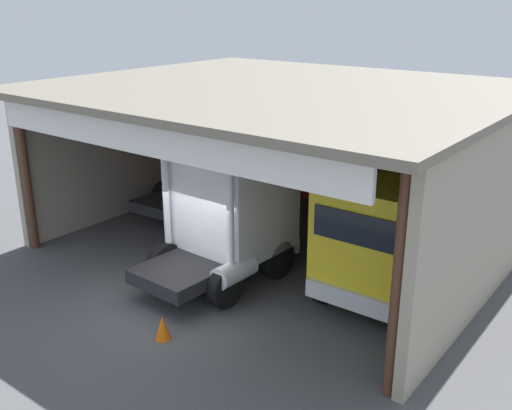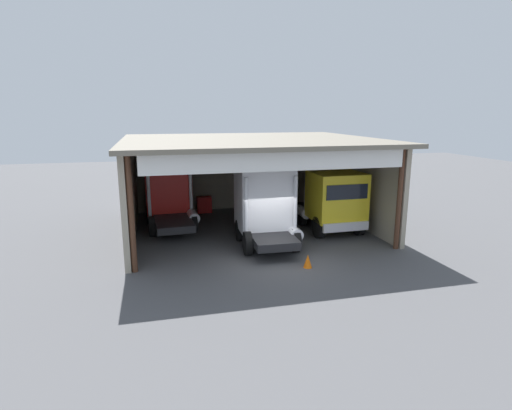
% 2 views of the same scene
% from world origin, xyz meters
% --- Properties ---
extents(ground_plane, '(80.00, 80.00, 0.00)m').
position_xyz_m(ground_plane, '(0.00, 0.00, 0.00)').
color(ground_plane, '#4C4C4F').
rests_on(ground_plane, ground).
extents(workshop_shed, '(12.86, 11.32, 4.92)m').
position_xyz_m(workshop_shed, '(0.00, 5.93, 3.44)').
color(workshop_shed, '#9E937F').
rests_on(workshop_shed, ground).
extents(truck_red_yard_outside, '(2.77, 5.23, 3.45)m').
position_xyz_m(truck_red_yard_outside, '(-4.17, 6.70, 1.77)').
color(truck_red_yard_outside, red).
rests_on(truck_red_yard_outside, ground).
extents(truck_white_center_right_bay, '(2.72, 4.53, 3.78)m').
position_xyz_m(truck_white_center_right_bay, '(0.13, 2.35, 2.01)').
color(truck_white_center_right_bay, white).
rests_on(truck_white_center_right_bay, ground).
extents(truck_yellow_right_bay, '(2.72, 5.17, 3.25)m').
position_xyz_m(truck_yellow_right_bay, '(4.09, 3.42, 1.71)').
color(truck_yellow_right_bay, yellow).
rests_on(truck_yellow_right_bay, ground).
extents(oil_drum, '(0.58, 0.58, 0.89)m').
position_xyz_m(oil_drum, '(-2.01, 9.59, 0.44)').
color(oil_drum, '#194CB2').
rests_on(oil_drum, ground).
extents(tool_cart, '(0.90, 0.60, 1.00)m').
position_xyz_m(tool_cart, '(-1.92, 9.49, 0.50)').
color(tool_cart, red).
rests_on(tool_cart, ground).
extents(traffic_cone, '(0.36, 0.36, 0.56)m').
position_xyz_m(traffic_cone, '(1.00, -1.12, 0.28)').
color(traffic_cone, orange).
rests_on(traffic_cone, ground).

